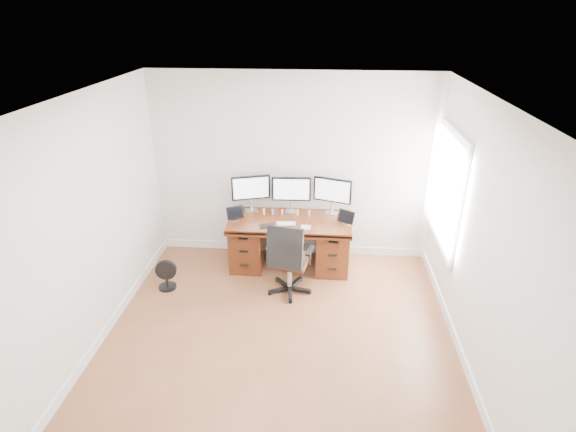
# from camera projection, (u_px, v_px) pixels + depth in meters

# --- Properties ---
(ground) EXTENTS (4.50, 4.50, 0.00)m
(ground) POSITION_uv_depth(u_px,v_px,m) (277.00, 352.00, 4.94)
(ground) COLOR brown
(ground) RESTS_ON ground
(back_wall) EXTENTS (4.00, 0.10, 2.70)m
(back_wall) POSITION_uv_depth(u_px,v_px,m) (292.00, 168.00, 6.39)
(back_wall) COLOR silver
(back_wall) RESTS_ON ground
(right_wall) EXTENTS (0.10, 4.50, 2.70)m
(right_wall) POSITION_uv_depth(u_px,v_px,m) (483.00, 247.00, 4.31)
(right_wall) COLOR silver
(right_wall) RESTS_ON ground
(desk) EXTENTS (1.70, 0.80, 0.75)m
(desk) POSITION_uv_depth(u_px,v_px,m) (290.00, 241.00, 6.42)
(desk) COLOR #49200E
(desk) RESTS_ON ground
(office_chair) EXTENTS (0.65, 0.65, 1.04)m
(office_chair) POSITION_uv_depth(u_px,v_px,m) (288.00, 271.00, 5.81)
(office_chair) COLOR black
(office_chair) RESTS_ON ground
(floor_fan) EXTENTS (0.28, 0.24, 0.41)m
(floor_fan) POSITION_uv_depth(u_px,v_px,m) (166.00, 275.00, 5.98)
(floor_fan) COLOR black
(floor_fan) RESTS_ON ground
(monitor_left) EXTENTS (0.54, 0.20, 0.53)m
(monitor_left) POSITION_uv_depth(u_px,v_px,m) (251.00, 189.00, 6.39)
(monitor_left) COLOR silver
(monitor_left) RESTS_ON desk
(monitor_center) EXTENTS (0.55, 0.15, 0.53)m
(monitor_center) POSITION_uv_depth(u_px,v_px,m) (291.00, 190.00, 6.34)
(monitor_center) COLOR silver
(monitor_center) RESTS_ON desk
(monitor_right) EXTENTS (0.53, 0.20, 0.53)m
(monitor_right) POSITION_uv_depth(u_px,v_px,m) (332.00, 192.00, 6.30)
(monitor_right) COLOR silver
(monitor_right) RESTS_ON desk
(tablet_left) EXTENTS (0.24, 0.17, 0.19)m
(tablet_left) POSITION_uv_depth(u_px,v_px,m) (235.00, 214.00, 6.22)
(tablet_left) COLOR silver
(tablet_left) RESTS_ON desk
(tablet_right) EXTENTS (0.24, 0.18, 0.19)m
(tablet_right) POSITION_uv_depth(u_px,v_px,m) (346.00, 218.00, 6.10)
(tablet_right) COLOR silver
(tablet_right) RESTS_ON desk
(keyboard) EXTENTS (0.27, 0.14, 0.01)m
(keyboard) POSITION_uv_depth(u_px,v_px,m) (286.00, 223.00, 6.12)
(keyboard) COLOR silver
(keyboard) RESTS_ON desk
(trackpad) EXTENTS (0.13, 0.13, 0.01)m
(trackpad) POSITION_uv_depth(u_px,v_px,m) (306.00, 227.00, 6.02)
(trackpad) COLOR silver
(trackpad) RESTS_ON desk
(drawing_tablet) EXTENTS (0.23, 0.18, 0.01)m
(drawing_tablet) POSITION_uv_depth(u_px,v_px,m) (267.00, 226.00, 6.07)
(drawing_tablet) COLOR black
(drawing_tablet) RESTS_ON desk
(phone) EXTENTS (0.14, 0.09, 0.01)m
(phone) POSITION_uv_depth(u_px,v_px,m) (290.00, 221.00, 6.21)
(phone) COLOR black
(phone) RESTS_ON desk
(figurine_orange) EXTENTS (0.04, 0.04, 0.09)m
(figurine_orange) POSITION_uv_depth(u_px,v_px,m) (264.00, 211.00, 6.39)
(figurine_orange) COLOR #FBB744
(figurine_orange) RESTS_ON desk
(figurine_blue) EXTENTS (0.04, 0.04, 0.09)m
(figurine_blue) POSITION_uv_depth(u_px,v_px,m) (273.00, 211.00, 6.38)
(figurine_blue) COLOR #5E78DF
(figurine_blue) RESTS_ON desk
(figurine_pink) EXTENTS (0.04, 0.04, 0.09)m
(figurine_pink) POSITION_uv_depth(u_px,v_px,m) (282.00, 212.00, 6.37)
(figurine_pink) COLOR pink
(figurine_pink) RESTS_ON desk
(figurine_yellow) EXTENTS (0.04, 0.04, 0.09)m
(figurine_yellow) POSITION_uv_depth(u_px,v_px,m) (298.00, 212.00, 6.35)
(figurine_yellow) COLOR #DDBC65
(figurine_yellow) RESTS_ON desk
(figurine_purple) EXTENTS (0.04, 0.04, 0.09)m
(figurine_purple) POSITION_uv_depth(u_px,v_px,m) (309.00, 213.00, 6.34)
(figurine_purple) COLOR #A365E0
(figurine_purple) RESTS_ON desk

